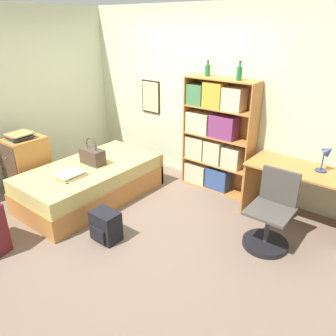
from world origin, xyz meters
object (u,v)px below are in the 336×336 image
Objects in this scene: desk_chair at (269,223)px; bottle_green at (208,70)px; desk at (300,184)px; backpack at (105,226)px; waste_bin at (282,209)px; bed at (92,182)px; magazine_pile_on_dresser at (20,136)px; dresser at (27,165)px; book_stack_on_bed at (71,174)px; desk_lamp at (327,154)px; bookcase at (214,137)px; handbag at (92,156)px; bottle_brown at (239,73)px.

bottle_green is at bearing 148.74° from desk_chair.
bottle_green is 1.96m from desk.
backpack is 1.45× the size of waste_bin.
bed is 5.75× the size of magazine_pile_on_dresser.
backpack is (1.80, -0.10, -0.24)m from dresser.
magazine_pile_on_dresser is at bearing -173.70° from book_stack_on_bed.
bottle_green is 0.61× the size of desk_lamp.
bookcase is 1.56m from desk_lamp.
desk is 0.42m from waste_bin.
desk reaches higher than book_stack_on_bed.
desk is (2.50, 1.23, 0.26)m from bed.
bookcase is at bearing 47.49° from handbag.
bottle_brown is at bearing 173.94° from desk.
desk_lamp is (3.57, 1.80, 0.04)m from magazine_pile_on_dresser.
desk_lamp is at bearing 32.86° from book_stack_on_bed.
bookcase is 6.77× the size of bottle_brown.
dresser is 0.47m from magazine_pile_on_dresser.
desk_chair reaches higher than book_stack_on_bed.
waste_bin is (-0.08, 0.65, -0.15)m from desk_chair.
book_stack_on_bed is (0.11, -0.46, -0.08)m from handbag.
bottle_brown is (2.35, 1.84, 0.85)m from magazine_pile_on_dresser.
desk_lamp is 1.06m from desk_chair.
waste_bin is (1.43, 1.74, -0.05)m from backpack.
magazine_pile_on_dresser is at bearing -153.24° from desk_lamp.
bed is 3.09m from desk_lamp.
desk_lamp is at bearing 26.10° from dresser.
waste_bin is at bearing 27.54° from magazine_pile_on_dresser.
book_stack_on_bed is 0.43× the size of dresser.
bookcase is at bearing 175.41° from bottle_brown.
book_stack_on_bed is 2.33m from bottle_green.
bottle_green is (1.83, 1.90, 0.84)m from magazine_pile_on_dresser.
handbag reaches higher than backpack.
magazine_pile_on_dresser is at bearing 177.80° from backpack.
dresser is 2.34× the size of backpack.
backpack is (-1.59, -1.80, -0.33)m from desk.
desk_chair is (-0.07, -0.71, -0.23)m from desk.
desk_chair is (-0.29, -0.78, -0.66)m from desk_lamp.
dresser is at bearing -153.43° from desk.
handbag reaches higher than waste_bin.
bookcase is at bearing 49.59° from bed.
handbag is at bearing 34.30° from magazine_pile_on_dresser.
handbag is at bearing 31.64° from dresser.
desk_chair reaches higher than waste_bin.
desk_chair is 2.42× the size of backpack.
dresser is 4.00× the size of bottle_green.
desk_lamp reaches higher than bed.
desk_chair is (3.31, 0.98, -0.15)m from dresser.
dresser is 2.94m from bottle_green.
bottle_green is at bearing 53.05° from handbag.
handbag is 1.77m from bookcase.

